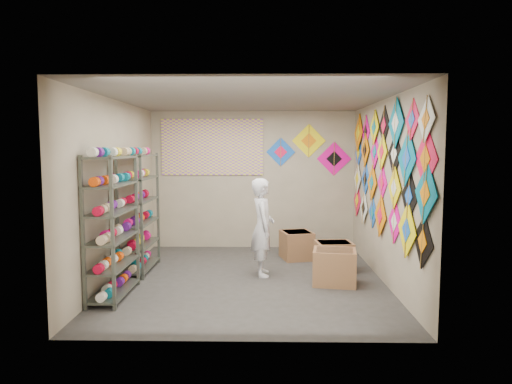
{
  "coord_description": "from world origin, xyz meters",
  "views": [
    {
      "loc": [
        0.23,
        -6.76,
        1.98
      ],
      "look_at": [
        0.1,
        0.3,
        1.3
      ],
      "focal_mm": 32.0,
      "sensor_mm": 36.0,
      "label": 1
    }
  ],
  "objects_px": {
    "carton_b": "(334,256)",
    "carton_c": "(297,245)",
    "shelf_rack_back": "(139,213)",
    "carton_a": "(334,267)",
    "shopkeeper": "(263,227)",
    "shelf_rack_front": "(112,226)"
  },
  "relations": [
    {
      "from": "shopkeeper",
      "to": "carton_b",
      "type": "relative_size",
      "value": 2.66
    },
    {
      "from": "shelf_rack_front",
      "to": "shopkeeper",
      "type": "relative_size",
      "value": 1.25
    },
    {
      "from": "shelf_rack_front",
      "to": "carton_b",
      "type": "height_order",
      "value": "shelf_rack_front"
    },
    {
      "from": "shelf_rack_back",
      "to": "carton_c",
      "type": "distance_m",
      "value": 2.82
    },
    {
      "from": "carton_c",
      "to": "shopkeeper",
      "type": "bearing_deg",
      "value": -132.99
    },
    {
      "from": "carton_a",
      "to": "carton_c",
      "type": "distance_m",
      "value": 1.59
    },
    {
      "from": "shelf_rack_back",
      "to": "carton_b",
      "type": "height_order",
      "value": "shelf_rack_back"
    },
    {
      "from": "shopkeeper",
      "to": "carton_c",
      "type": "xyz_separation_m",
      "value": [
        0.61,
        1.08,
        -0.51
      ]
    },
    {
      "from": "carton_b",
      "to": "shopkeeper",
      "type": "bearing_deg",
      "value": -171.28
    },
    {
      "from": "shelf_rack_back",
      "to": "carton_b",
      "type": "distance_m",
      "value": 3.22
    },
    {
      "from": "carton_b",
      "to": "shelf_rack_back",
      "type": "bearing_deg",
      "value": 175.68
    },
    {
      "from": "carton_a",
      "to": "carton_c",
      "type": "xyz_separation_m",
      "value": [
        -0.44,
        1.53,
        -0.01
      ]
    },
    {
      "from": "carton_b",
      "to": "carton_c",
      "type": "distance_m",
      "value": 0.96
    },
    {
      "from": "shelf_rack_front",
      "to": "shelf_rack_back",
      "type": "height_order",
      "value": "same"
    },
    {
      "from": "shelf_rack_front",
      "to": "carton_b",
      "type": "distance_m",
      "value": 3.5
    },
    {
      "from": "shelf_rack_back",
      "to": "carton_a",
      "type": "relative_size",
      "value": 3.11
    },
    {
      "from": "shopkeeper",
      "to": "carton_a",
      "type": "distance_m",
      "value": 1.25
    },
    {
      "from": "shopkeeper",
      "to": "carton_c",
      "type": "relative_size",
      "value": 2.69
    },
    {
      "from": "shelf_rack_back",
      "to": "shopkeeper",
      "type": "bearing_deg",
      "value": -6.62
    },
    {
      "from": "shelf_rack_front",
      "to": "carton_a",
      "type": "xyz_separation_m",
      "value": [
        3.03,
        0.62,
        -0.7
      ]
    },
    {
      "from": "shelf_rack_back",
      "to": "shopkeeper",
      "type": "relative_size",
      "value": 1.25
    },
    {
      "from": "shelf_rack_front",
      "to": "shopkeeper",
      "type": "xyz_separation_m",
      "value": [
        1.98,
        1.07,
        -0.19
      ]
    }
  ]
}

